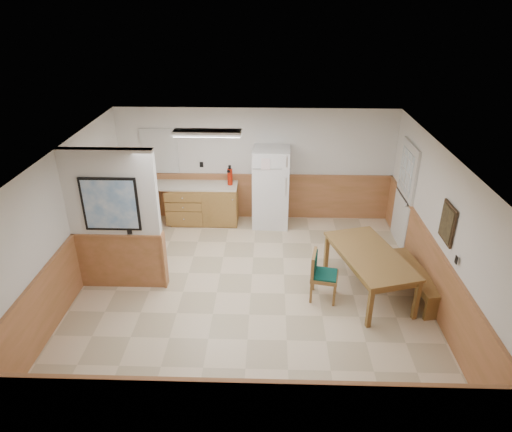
{
  "coord_description": "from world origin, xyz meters",
  "views": [
    {
      "loc": [
        0.29,
        -6.44,
        4.66
      ],
      "look_at": [
        0.08,
        0.4,
        1.28
      ],
      "focal_mm": 32.0,
      "sensor_mm": 36.0,
      "label": 1
    }
  ],
  "objects_px": {
    "refrigerator": "(271,188)",
    "dining_table": "(370,258)",
    "dining_bench": "(415,276)",
    "fire_extinguisher": "(230,176)",
    "soap_bottle": "(149,179)",
    "dining_chair": "(319,272)"
  },
  "relations": [
    {
      "from": "refrigerator",
      "to": "dining_table",
      "type": "xyz_separation_m",
      "value": [
        1.65,
        -2.51,
        -0.21
      ]
    },
    {
      "from": "dining_table",
      "to": "dining_bench",
      "type": "height_order",
      "value": "dining_table"
    },
    {
      "from": "refrigerator",
      "to": "dining_bench",
      "type": "relative_size",
      "value": 1.12
    },
    {
      "from": "fire_extinguisher",
      "to": "soap_bottle",
      "type": "xyz_separation_m",
      "value": [
        -1.76,
        -0.0,
        -0.1
      ]
    },
    {
      "from": "refrigerator",
      "to": "dining_table",
      "type": "distance_m",
      "value": 3.01
    },
    {
      "from": "soap_bottle",
      "to": "dining_bench",
      "type": "bearing_deg",
      "value": -27.09
    },
    {
      "from": "refrigerator",
      "to": "fire_extinguisher",
      "type": "xyz_separation_m",
      "value": [
        -0.89,
        0.07,
        0.22
      ]
    },
    {
      "from": "dining_chair",
      "to": "soap_bottle",
      "type": "relative_size",
      "value": 4.32
    },
    {
      "from": "dining_chair",
      "to": "refrigerator",
      "type": "bearing_deg",
      "value": 117.64
    },
    {
      "from": "dining_bench",
      "to": "soap_bottle",
      "type": "distance_m",
      "value": 5.76
    },
    {
      "from": "fire_extinguisher",
      "to": "soap_bottle",
      "type": "height_order",
      "value": "fire_extinguisher"
    },
    {
      "from": "fire_extinguisher",
      "to": "dining_table",
      "type": "bearing_deg",
      "value": -69.92
    },
    {
      "from": "soap_bottle",
      "to": "refrigerator",
      "type": "bearing_deg",
      "value": -1.53
    },
    {
      "from": "dining_bench",
      "to": "fire_extinguisher",
      "type": "distance_m",
      "value": 4.3
    },
    {
      "from": "dining_table",
      "to": "fire_extinguisher",
      "type": "distance_m",
      "value": 3.65
    },
    {
      "from": "dining_bench",
      "to": "dining_chair",
      "type": "xyz_separation_m",
      "value": [
        -1.64,
        -0.16,
        0.15
      ]
    },
    {
      "from": "refrigerator",
      "to": "soap_bottle",
      "type": "relative_size",
      "value": 8.85
    },
    {
      "from": "dining_chair",
      "to": "soap_bottle",
      "type": "height_order",
      "value": "soap_bottle"
    },
    {
      "from": "dining_chair",
      "to": "fire_extinguisher",
      "type": "height_order",
      "value": "fire_extinguisher"
    },
    {
      "from": "dining_bench",
      "to": "dining_table",
      "type": "bearing_deg",
      "value": 167.95
    },
    {
      "from": "dining_table",
      "to": "refrigerator",
      "type": "bearing_deg",
      "value": 107.14
    },
    {
      "from": "dining_chair",
      "to": "fire_extinguisher",
      "type": "distance_m",
      "value": 3.3
    }
  ]
}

